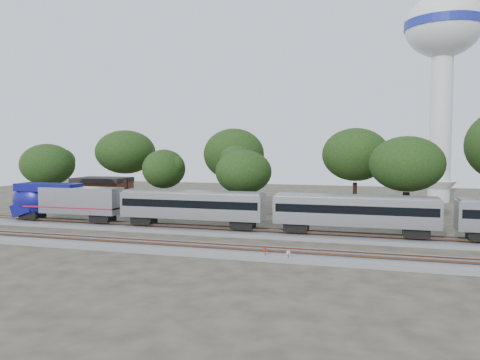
{
  "coord_description": "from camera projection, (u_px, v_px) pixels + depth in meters",
  "views": [
    {
      "loc": [
        12.92,
        -46.22,
        10.13
      ],
      "look_at": [
        -1.51,
        5.0,
        6.41
      ],
      "focal_mm": 35.0,
      "sensor_mm": 36.0,
      "label": 1
    }
  ],
  "objects": [
    {
      "name": "tree_3",
      "position": [
        234.0,
        154.0,
        73.95
      ],
      "size": [
        9.17,
        9.17,
        12.93
      ],
      "color": "black",
      "rests_on": "ground"
    },
    {
      "name": "tree_4",
      "position": [
        244.0,
        172.0,
        64.17
      ],
      "size": [
        6.87,
        6.87,
        9.69
      ],
      "color": "black",
      "rests_on": "ground"
    },
    {
      "name": "switch_stand_red",
      "position": [
        265.0,
        252.0,
        42.06
      ],
      "size": [
        0.37,
        0.09,
        1.15
      ],
      "rotation": [
        0.0,
        0.0,
        0.16
      ],
      "color": "#512D19",
      "rests_on": "ground"
    },
    {
      "name": "switch_stand_white",
      "position": [
        288.0,
        255.0,
        41.04
      ],
      "size": [
        0.33,
        0.16,
        1.07
      ],
      "rotation": [
        0.0,
        0.0,
        0.4
      ],
      "color": "#512D19",
      "rests_on": "ground"
    },
    {
      "name": "tree_1",
      "position": [
        126.0,
        152.0,
        75.3
      ],
      "size": [
        9.53,
        9.53,
        13.43
      ],
      "color": "black",
      "rests_on": "ground"
    },
    {
      "name": "switch_lever",
      "position": [
        311.0,
        261.0,
        40.95
      ],
      "size": [
        0.51,
        0.33,
        0.3
      ],
      "primitive_type": "cube",
      "rotation": [
        0.0,
        0.0,
        0.05
      ],
      "color": "#512D19",
      "rests_on": "ground"
    },
    {
      "name": "water_tower",
      "position": [
        443.0,
        48.0,
        85.17
      ],
      "size": [
        13.74,
        13.74,
        38.05
      ],
      "color": "silver",
      "rests_on": "ground"
    },
    {
      "name": "tree_5",
      "position": [
        355.0,
        155.0,
        69.39
      ],
      "size": [
        9.2,
        9.2,
        12.97
      ],
      "color": "black",
      "rests_on": "ground"
    },
    {
      "name": "brick_building",
      "position": [
        102.0,
        190.0,
        86.09
      ],
      "size": [
        9.82,
        7.12,
        4.59
      ],
      "rotation": [
        0.0,
        0.0,
        0.04
      ],
      "color": "brown",
      "rests_on": "ground"
    },
    {
      "name": "tree_0",
      "position": [
        47.0,
        165.0,
        72.37
      ],
      "size": [
        7.58,
        7.58,
        10.68
      ],
      "color": "black",
      "rests_on": "ground"
    },
    {
      "name": "tree_2",
      "position": [
        164.0,
        169.0,
        67.33
      ],
      "size": [
        7.14,
        7.14,
        10.06
      ],
      "color": "black",
      "rests_on": "ground"
    },
    {
      "name": "train",
      "position": [
        450.0,
        214.0,
        48.46
      ],
      "size": [
        110.73,
        3.16,
        4.66
      ],
      "color": "#AFB1B7",
      "rests_on": "ground"
    },
    {
      "name": "ground",
      "position": [
        241.0,
        245.0,
        48.58
      ],
      "size": [
        160.0,
        160.0,
        0.0
      ],
      "primitive_type": "plane",
      "color": "#383328",
      "rests_on": "ground"
    },
    {
      "name": "track_far",
      "position": [
        255.0,
        233.0,
        54.32
      ],
      "size": [
        160.0,
        5.0,
        0.73
      ],
      "color": "slate",
      "rests_on": "ground"
    },
    {
      "name": "track_near",
      "position": [
        230.0,
        251.0,
        44.72
      ],
      "size": [
        160.0,
        5.0,
        0.73
      ],
      "color": "slate",
      "rests_on": "ground"
    },
    {
      "name": "tree_6",
      "position": [
        407.0,
        164.0,
        60.31
      ],
      "size": [
        8.12,
        8.12,
        11.45
      ],
      "color": "black",
      "rests_on": "ground"
    }
  ]
}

